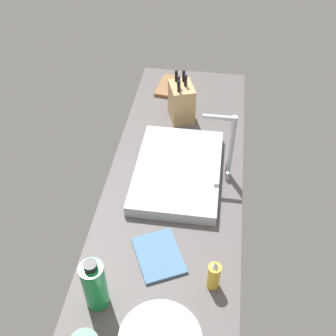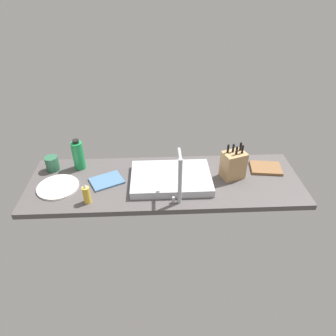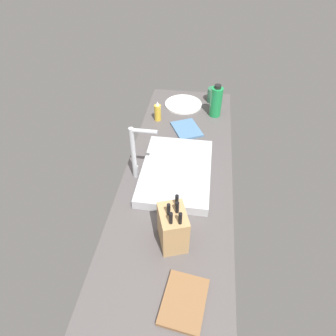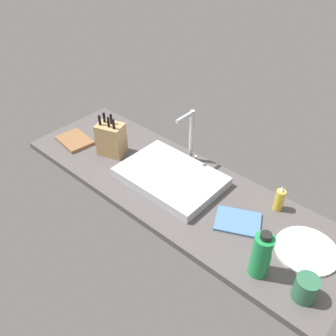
{
  "view_description": "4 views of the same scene",
  "coord_description": "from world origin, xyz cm",
  "px_view_note": "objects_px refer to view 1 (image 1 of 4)",
  "views": [
    {
      "loc": [
        122.25,
        14.57,
        130.26
      ],
      "look_at": [
        1.07,
        -2.57,
        11.84
      ],
      "focal_mm": 45.13,
      "sensor_mm": 36.0,
      "label": 1
    },
    {
      "loc": [
        5.54,
        158.94,
        122.85
      ],
      "look_at": [
        -2.03,
        -4.11,
        10.46
      ],
      "focal_mm": 32.84,
      "sensor_mm": 36.0,
      "label": 2
    },
    {
      "loc": [
        -114.67,
        -10.5,
        110.61
      ],
      "look_at": [
        -6.76,
        4.75,
        10.69
      ],
      "focal_mm": 31.53,
      "sensor_mm": 36.0,
      "label": 3
    },
    {
      "loc": [
        87.5,
        -103.26,
        120.89
      ],
      "look_at": [
        -4.43,
        -0.2,
        11.99
      ],
      "focal_mm": 38.18,
      "sensor_mm": 36.0,
      "label": 4
    }
  ],
  "objects_px": {
    "sink_basin": "(178,171)",
    "water_bottle": "(95,285)",
    "faucet": "(228,142)",
    "knife_block": "(181,102)",
    "dish_towel": "(159,255)",
    "cutting_board": "(173,87)",
    "soap_bottle": "(214,276)"
  },
  "relations": [
    {
      "from": "sink_basin",
      "to": "water_bottle",
      "type": "height_order",
      "value": "water_bottle"
    },
    {
      "from": "sink_basin",
      "to": "knife_block",
      "type": "xyz_separation_m",
      "value": [
        -0.4,
        -0.03,
        0.07
      ]
    },
    {
      "from": "sink_basin",
      "to": "water_bottle",
      "type": "distance_m",
      "value": 0.64
    },
    {
      "from": "cutting_board",
      "to": "dish_towel",
      "type": "xyz_separation_m",
      "value": [
        1.07,
        0.09,
        -0.0
      ]
    },
    {
      "from": "knife_block",
      "to": "dish_towel",
      "type": "xyz_separation_m",
      "value": [
        0.82,
        0.02,
        -0.09
      ]
    },
    {
      "from": "soap_bottle",
      "to": "water_bottle",
      "type": "bearing_deg",
      "value": -73.21
    },
    {
      "from": "knife_block",
      "to": "dish_towel",
      "type": "height_order",
      "value": "knife_block"
    },
    {
      "from": "faucet",
      "to": "soap_bottle",
      "type": "height_order",
      "value": "faucet"
    },
    {
      "from": "water_bottle",
      "to": "dish_towel",
      "type": "height_order",
      "value": "water_bottle"
    },
    {
      "from": "sink_basin",
      "to": "knife_block",
      "type": "relative_size",
      "value": 2.15
    },
    {
      "from": "faucet",
      "to": "water_bottle",
      "type": "distance_m",
      "value": 0.76
    },
    {
      "from": "soap_bottle",
      "to": "dish_towel",
      "type": "distance_m",
      "value": 0.22
    },
    {
      "from": "sink_basin",
      "to": "soap_bottle",
      "type": "relative_size",
      "value": 3.76
    },
    {
      "from": "dish_towel",
      "to": "cutting_board",
      "type": "bearing_deg",
      "value": -175.11
    },
    {
      "from": "faucet",
      "to": "knife_block",
      "type": "height_order",
      "value": "faucet"
    },
    {
      "from": "sink_basin",
      "to": "soap_bottle",
      "type": "distance_m",
      "value": 0.53
    },
    {
      "from": "sink_basin",
      "to": "dish_towel",
      "type": "height_order",
      "value": "sink_basin"
    },
    {
      "from": "sink_basin",
      "to": "faucet",
      "type": "height_order",
      "value": "faucet"
    },
    {
      "from": "faucet",
      "to": "cutting_board",
      "type": "relative_size",
      "value": 1.49
    },
    {
      "from": "water_bottle",
      "to": "soap_bottle",
      "type": "bearing_deg",
      "value": 106.79
    },
    {
      "from": "sink_basin",
      "to": "faucet",
      "type": "relative_size",
      "value": 1.68
    },
    {
      "from": "dish_towel",
      "to": "knife_block",
      "type": "bearing_deg",
      "value": -178.77
    },
    {
      "from": "knife_block",
      "to": "soap_bottle",
      "type": "bearing_deg",
      "value": -5.96
    },
    {
      "from": "knife_block",
      "to": "cutting_board",
      "type": "height_order",
      "value": "knife_block"
    },
    {
      "from": "soap_bottle",
      "to": "dish_towel",
      "type": "relative_size",
      "value": 0.68
    },
    {
      "from": "soap_bottle",
      "to": "faucet",
      "type": "bearing_deg",
      "value": 178.48
    },
    {
      "from": "water_bottle",
      "to": "dish_towel",
      "type": "distance_m",
      "value": 0.28
    },
    {
      "from": "sink_basin",
      "to": "knife_block",
      "type": "height_order",
      "value": "knife_block"
    },
    {
      "from": "soap_bottle",
      "to": "sink_basin",
      "type": "bearing_deg",
      "value": -160.21
    },
    {
      "from": "faucet",
      "to": "knife_block",
      "type": "bearing_deg",
      "value": -147.98
    },
    {
      "from": "cutting_board",
      "to": "soap_bottle",
      "type": "height_order",
      "value": "soap_bottle"
    },
    {
      "from": "knife_block",
      "to": "soap_bottle",
      "type": "relative_size",
      "value": 1.75
    }
  ]
}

